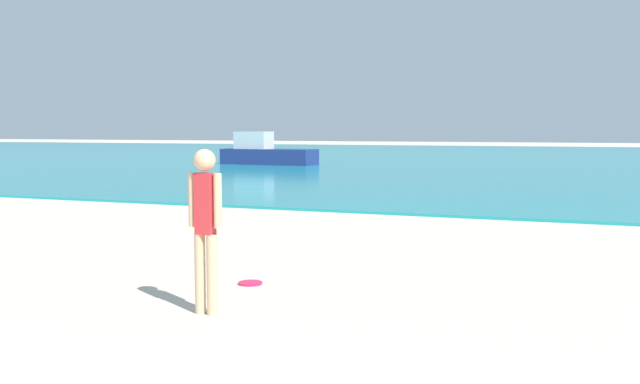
# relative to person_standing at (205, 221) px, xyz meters

# --- Properties ---
(water) EXTENTS (160.00, 60.00, 0.06)m
(water) POSITION_rel_person_standing_xyz_m (0.43, 38.08, -0.85)
(water) COLOR teal
(water) RESTS_ON ground
(person_standing) EXTENTS (0.36, 0.21, 1.55)m
(person_standing) POSITION_rel_person_standing_xyz_m (0.00, 0.00, 0.00)
(person_standing) COLOR #DDAD84
(person_standing) RESTS_ON ground
(frisbee) EXTENTS (0.27, 0.27, 0.03)m
(frisbee) POSITION_rel_person_standing_xyz_m (-0.21, 1.30, -0.87)
(frisbee) COLOR #E51E4C
(frisbee) RESTS_ON ground
(boat_near) EXTENTS (4.70, 1.73, 1.58)m
(boat_near) POSITION_rel_person_standing_xyz_m (-11.54, 25.04, -0.28)
(boat_near) COLOR navy
(boat_near) RESTS_ON water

